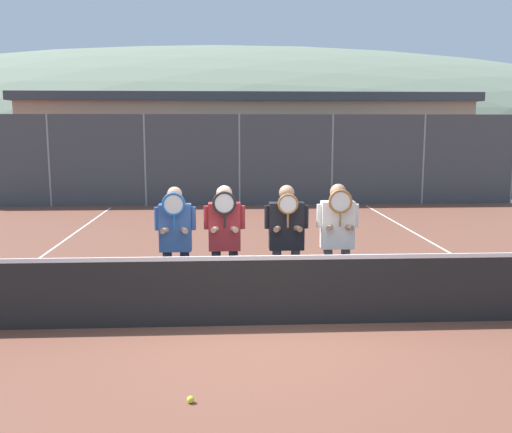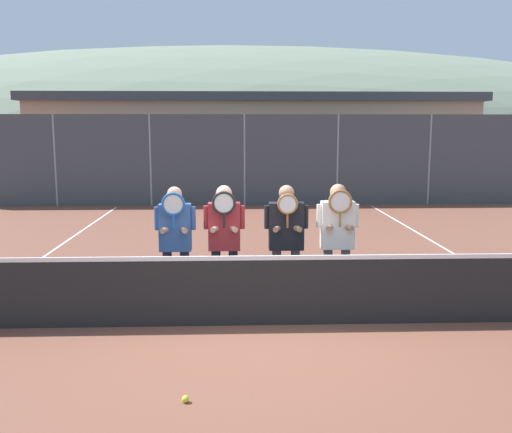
% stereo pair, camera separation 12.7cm
% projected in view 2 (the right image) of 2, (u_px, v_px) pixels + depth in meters
% --- Properties ---
extents(ground_plane, '(120.00, 120.00, 0.00)m').
position_uv_depth(ground_plane, '(260.00, 325.00, 7.37)').
color(ground_plane, brown).
extents(hill_distant, '(110.36, 61.31, 21.46)m').
position_uv_depth(hill_distant, '(237.00, 149.00, 65.32)').
color(hill_distant, slate).
rests_on(hill_distant, ground_plane).
extents(clubhouse_building, '(19.61, 5.50, 3.95)m').
position_uv_depth(clubhouse_building, '(253.00, 138.00, 26.11)').
color(clubhouse_building, tan).
rests_on(clubhouse_building, ground_plane).
extents(fence_back, '(18.24, 0.06, 2.93)m').
position_uv_depth(fence_back, '(245.00, 160.00, 18.42)').
color(fence_back, gray).
rests_on(fence_back, ground_plane).
extents(tennis_net, '(11.01, 0.09, 1.02)m').
position_uv_depth(tennis_net, '(260.00, 290.00, 7.30)').
color(tennis_net, gray).
rests_on(tennis_net, ground_plane).
extents(court_line_left_sideline, '(0.05, 16.00, 0.01)m').
position_uv_depth(court_line_left_sideline, '(24.00, 270.00, 10.18)').
color(court_line_left_sideline, white).
rests_on(court_line_left_sideline, ground_plane).
extents(court_line_right_sideline, '(0.05, 16.00, 0.01)m').
position_uv_depth(court_line_right_sideline, '(475.00, 266.00, 10.49)').
color(court_line_right_sideline, white).
rests_on(court_line_right_sideline, ground_plane).
extents(player_leftmost, '(0.57, 0.34, 1.73)m').
position_uv_depth(player_leftmost, '(175.00, 237.00, 7.92)').
color(player_leftmost, '#232838').
rests_on(player_leftmost, ground_plane).
extents(player_center_left, '(0.57, 0.34, 1.74)m').
position_uv_depth(player_center_left, '(224.00, 235.00, 7.94)').
color(player_center_left, '#232838').
rests_on(player_center_left, ground_plane).
extents(player_center_right, '(0.62, 0.34, 1.74)m').
position_uv_depth(player_center_right, '(286.00, 235.00, 7.97)').
color(player_center_right, '#56565B').
rests_on(player_center_right, ground_plane).
extents(player_rightmost, '(0.60, 0.34, 1.75)m').
position_uv_depth(player_rightmost, '(337.00, 233.00, 8.00)').
color(player_rightmost, '#56565B').
rests_on(player_rightmost, ground_plane).
extents(car_far_left, '(4.15, 1.95, 1.69)m').
position_uv_depth(car_far_left, '(83.00, 173.00, 20.83)').
color(car_far_left, maroon).
rests_on(car_far_left, ground_plane).
extents(car_left_of_center, '(4.61, 2.07, 1.76)m').
position_uv_depth(car_left_of_center, '(217.00, 171.00, 21.00)').
color(car_left_of_center, '#B2B7BC').
rests_on(car_left_of_center, ground_plane).
extents(car_center, '(4.11, 2.04, 1.71)m').
position_uv_depth(car_center, '(350.00, 172.00, 20.84)').
color(car_center, black).
rests_on(car_center, ground_plane).
extents(car_right_of_center, '(4.38, 2.07, 1.70)m').
position_uv_depth(car_right_of_center, '(477.00, 172.00, 21.12)').
color(car_right_of_center, silver).
rests_on(car_right_of_center, ground_plane).
extents(tennis_ball_on_court, '(0.07, 0.07, 0.07)m').
position_uv_depth(tennis_ball_on_court, '(185.00, 399.00, 5.30)').
color(tennis_ball_on_court, '#CCDB33').
rests_on(tennis_ball_on_court, ground_plane).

